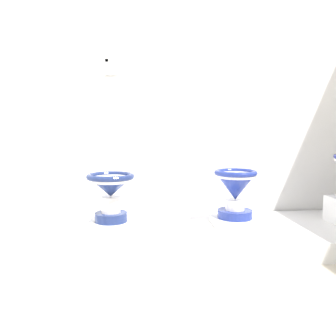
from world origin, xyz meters
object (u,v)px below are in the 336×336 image
plinth_block_pale_glazed (235,221)px  info_placard_second (111,66)px  antique_toilet_pale_glazed (235,188)px  antique_toilet_tall_cobalt (111,189)px  plinth_block_tall_cobalt (111,227)px

plinth_block_pale_glazed → info_placard_second: (-0.96, 0.42, 1.24)m
antique_toilet_pale_glazed → antique_toilet_tall_cobalt: bearing=-172.4°
plinth_block_pale_glazed → antique_toilet_tall_cobalt: bearing=-172.4°
antique_toilet_tall_cobalt → info_placard_second: info_placard_second is taller
antique_toilet_tall_cobalt → plinth_block_pale_glazed: (0.95, 0.13, -0.29)m
antique_toilet_tall_cobalt → plinth_block_pale_glazed: size_ratio=0.99×
plinth_block_tall_cobalt → plinth_block_pale_glazed: size_ratio=1.10×
antique_toilet_tall_cobalt → info_placard_second: 1.10m
antique_toilet_tall_cobalt → plinth_block_pale_glazed: antique_toilet_tall_cobalt is taller
plinth_block_tall_cobalt → info_placard_second: (-0.02, 0.55, 1.23)m
plinth_block_tall_cobalt → plinth_block_pale_glazed: (0.95, 0.13, -0.01)m
plinth_block_pale_glazed → antique_toilet_pale_glazed: 0.26m
antique_toilet_pale_glazed → info_placard_second: 1.44m
plinth_block_pale_glazed → info_placard_second: info_placard_second is taller
antique_toilet_tall_cobalt → antique_toilet_pale_glazed: size_ratio=0.92×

